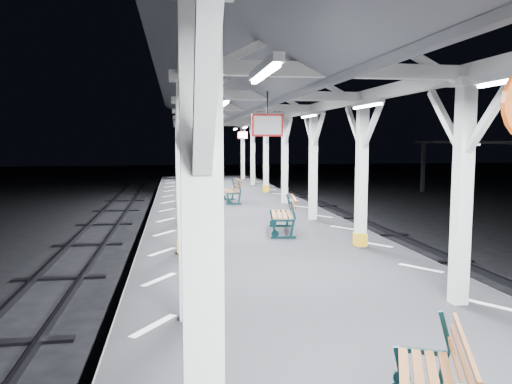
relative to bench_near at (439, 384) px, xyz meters
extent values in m
plane|color=black|center=(0.03, 5.06, -1.44)|extent=(120.00, 120.00, 0.00)
cube|color=black|center=(0.03, 5.06, -0.94)|extent=(6.00, 50.00, 1.00)
cube|color=silver|center=(-2.42, 5.06, -0.44)|extent=(1.00, 48.00, 0.01)
cube|color=silver|center=(2.48, 5.06, -0.44)|extent=(1.00, 48.00, 0.01)
cube|color=#2D2D33|center=(-4.42, 5.06, -1.36)|extent=(0.08, 60.00, 0.16)
cube|color=black|center=(-4.97, 5.06, -1.41)|extent=(2.20, 0.22, 0.06)
cube|color=silver|center=(-1.97, -0.94, 1.16)|extent=(0.22, 0.22, 3.20)
cube|color=silver|center=(-1.97, -0.39, 2.31)|extent=(0.10, 0.99, 0.99)
cube|color=silver|center=(-1.97, -1.49, 2.31)|extent=(0.10, 0.99, 0.99)
cube|color=silver|center=(-1.97, 3.06, 1.16)|extent=(0.22, 0.22, 3.20)
cube|color=silver|center=(-1.97, 3.06, 2.82)|extent=(0.40, 0.40, 0.12)
cube|color=silver|center=(-1.97, 3.61, 2.31)|extent=(0.10, 0.99, 0.99)
cube|color=silver|center=(-1.97, 2.51, 2.31)|extent=(0.10, 0.99, 0.99)
cube|color=silver|center=(-1.97, 7.06, 1.16)|extent=(0.22, 0.22, 3.20)
cube|color=silver|center=(-1.97, 7.06, 2.82)|extent=(0.40, 0.40, 0.12)
cube|color=gold|center=(-1.97, 7.06, -0.26)|extent=(0.26, 0.26, 0.30)
cube|color=silver|center=(-1.97, 7.61, 2.31)|extent=(0.10, 0.99, 0.99)
cube|color=silver|center=(-1.97, 6.51, 2.31)|extent=(0.10, 0.99, 0.99)
cube|color=silver|center=(-1.97, 11.06, 1.16)|extent=(0.22, 0.22, 3.20)
cube|color=silver|center=(-1.97, 11.06, 2.82)|extent=(0.40, 0.40, 0.12)
cube|color=silver|center=(-1.97, 11.61, 2.31)|extent=(0.10, 0.99, 0.99)
cube|color=silver|center=(-1.97, 10.51, 2.31)|extent=(0.10, 0.99, 0.99)
cube|color=silver|center=(-1.97, 15.06, 1.16)|extent=(0.22, 0.22, 3.20)
cube|color=silver|center=(-1.97, 15.06, 2.82)|extent=(0.40, 0.40, 0.12)
cube|color=silver|center=(-1.97, 15.61, 2.31)|extent=(0.10, 0.99, 0.99)
cube|color=silver|center=(-1.97, 14.51, 2.31)|extent=(0.10, 0.99, 0.99)
cube|color=silver|center=(-1.97, 19.06, 1.16)|extent=(0.22, 0.22, 3.20)
cube|color=silver|center=(-1.97, 19.06, 2.82)|extent=(0.40, 0.40, 0.12)
cube|color=gold|center=(-1.97, 19.06, -0.26)|extent=(0.26, 0.26, 0.30)
cube|color=silver|center=(-1.97, 19.61, 2.31)|extent=(0.10, 0.99, 0.99)
cube|color=silver|center=(-1.97, 18.51, 2.31)|extent=(0.10, 0.99, 0.99)
cube|color=silver|center=(-1.97, 23.06, 1.16)|extent=(0.22, 0.22, 3.20)
cube|color=silver|center=(-1.97, 23.06, 2.82)|extent=(0.40, 0.40, 0.12)
cube|color=silver|center=(-1.97, 23.61, 2.31)|extent=(0.10, 0.99, 0.99)
cube|color=silver|center=(-1.97, 22.51, 2.31)|extent=(0.10, 0.99, 0.99)
cube|color=silver|center=(-1.97, 27.06, 1.16)|extent=(0.22, 0.22, 3.20)
cube|color=silver|center=(-1.97, 27.06, 2.82)|extent=(0.40, 0.40, 0.12)
cube|color=silver|center=(-1.97, 27.61, 2.31)|extent=(0.10, 0.99, 0.99)
cube|color=silver|center=(-1.97, 26.51, 2.31)|extent=(0.10, 0.99, 0.99)
cube|color=silver|center=(2.03, 3.06, 1.16)|extent=(0.22, 0.22, 3.20)
cube|color=silver|center=(2.03, 3.06, 2.82)|extent=(0.40, 0.40, 0.12)
cube|color=silver|center=(2.03, 3.61, 2.31)|extent=(0.10, 0.99, 0.99)
cube|color=silver|center=(2.03, 2.51, 2.31)|extent=(0.10, 0.99, 0.99)
cube|color=silver|center=(2.03, 7.06, 1.16)|extent=(0.22, 0.22, 3.20)
cube|color=silver|center=(2.03, 7.06, 2.82)|extent=(0.40, 0.40, 0.12)
cube|color=gold|center=(2.03, 7.06, -0.26)|extent=(0.26, 0.26, 0.30)
cube|color=silver|center=(2.03, 7.61, 2.31)|extent=(0.10, 0.99, 0.99)
cube|color=silver|center=(2.03, 6.51, 2.31)|extent=(0.10, 0.99, 0.99)
cube|color=silver|center=(2.03, 11.06, 1.16)|extent=(0.22, 0.22, 3.20)
cube|color=silver|center=(2.03, 11.06, 2.82)|extent=(0.40, 0.40, 0.12)
cube|color=silver|center=(2.03, 11.61, 2.31)|extent=(0.10, 0.99, 0.99)
cube|color=silver|center=(2.03, 10.51, 2.31)|extent=(0.10, 0.99, 0.99)
cube|color=silver|center=(2.03, 15.06, 1.16)|extent=(0.22, 0.22, 3.20)
cube|color=silver|center=(2.03, 15.06, 2.82)|extent=(0.40, 0.40, 0.12)
cube|color=silver|center=(2.03, 15.61, 2.31)|extent=(0.10, 0.99, 0.99)
cube|color=silver|center=(2.03, 14.51, 2.31)|extent=(0.10, 0.99, 0.99)
cube|color=silver|center=(2.03, 19.06, 1.16)|extent=(0.22, 0.22, 3.20)
cube|color=silver|center=(2.03, 19.06, 2.82)|extent=(0.40, 0.40, 0.12)
cube|color=gold|center=(2.03, 19.06, -0.26)|extent=(0.26, 0.26, 0.30)
cube|color=silver|center=(2.03, 19.61, 2.31)|extent=(0.10, 0.99, 0.99)
cube|color=silver|center=(2.03, 18.51, 2.31)|extent=(0.10, 0.99, 0.99)
cube|color=silver|center=(2.03, 23.06, 1.16)|extent=(0.22, 0.22, 3.20)
cube|color=silver|center=(2.03, 23.06, 2.82)|extent=(0.40, 0.40, 0.12)
cube|color=silver|center=(2.03, 23.61, 2.31)|extent=(0.10, 0.99, 0.99)
cube|color=silver|center=(2.03, 22.51, 2.31)|extent=(0.10, 0.99, 0.99)
cube|color=silver|center=(2.03, 27.06, 1.16)|extent=(0.22, 0.22, 3.20)
cube|color=silver|center=(2.03, 27.06, 2.82)|extent=(0.40, 0.40, 0.12)
cube|color=silver|center=(2.03, 27.61, 2.31)|extent=(0.10, 0.99, 0.99)
cube|color=silver|center=(2.03, 26.51, 2.31)|extent=(0.10, 0.99, 0.99)
cube|color=silver|center=(-1.97, 5.06, 2.94)|extent=(0.18, 48.00, 0.24)
cube|color=silver|center=(2.03, 5.06, 2.94)|extent=(0.18, 48.00, 0.24)
cube|color=silver|center=(0.03, 3.06, 2.94)|extent=(4.20, 0.14, 0.20)
cube|color=silver|center=(0.03, 7.06, 2.94)|extent=(4.20, 0.14, 0.20)
cube|color=silver|center=(0.03, 11.06, 2.94)|extent=(4.20, 0.14, 0.20)
cube|color=silver|center=(0.03, 15.06, 2.94)|extent=(4.20, 0.14, 0.20)
cube|color=silver|center=(0.03, 19.06, 2.94)|extent=(4.20, 0.14, 0.20)
cube|color=silver|center=(0.03, 23.06, 2.94)|extent=(4.20, 0.14, 0.20)
cube|color=silver|center=(0.03, 27.06, 2.94)|extent=(4.20, 0.14, 0.20)
cube|color=silver|center=(0.03, 5.06, 3.86)|extent=(0.16, 48.00, 0.20)
cube|color=#53565B|center=(-1.27, 5.06, 3.48)|extent=(2.80, 49.00, 1.45)
cube|color=#53565B|center=(1.33, 5.06, 3.48)|extent=(2.80, 49.00, 1.45)
cube|color=silver|center=(-1.27, 1.06, 2.66)|extent=(0.10, 1.35, 0.08)
cube|color=white|center=(-1.27, 1.06, 2.61)|extent=(0.05, 1.25, 0.05)
cube|color=silver|center=(-1.27, 5.06, 2.66)|extent=(0.10, 1.35, 0.08)
cube|color=white|center=(-1.27, 5.06, 2.61)|extent=(0.05, 1.25, 0.05)
cube|color=silver|center=(-1.27, 9.06, 2.66)|extent=(0.10, 1.35, 0.08)
cube|color=white|center=(-1.27, 9.06, 2.61)|extent=(0.05, 1.25, 0.05)
cube|color=silver|center=(-1.27, 13.06, 2.66)|extent=(0.10, 1.35, 0.08)
cube|color=white|center=(-1.27, 13.06, 2.61)|extent=(0.05, 1.25, 0.05)
cube|color=silver|center=(-1.27, 17.06, 2.66)|extent=(0.10, 1.35, 0.08)
cube|color=white|center=(-1.27, 17.06, 2.61)|extent=(0.05, 1.25, 0.05)
cube|color=silver|center=(-1.27, 21.06, 2.66)|extent=(0.10, 1.35, 0.08)
cube|color=white|center=(-1.27, 21.06, 2.61)|extent=(0.05, 1.25, 0.05)
cube|color=silver|center=(-1.27, 25.06, 2.66)|extent=(0.10, 1.35, 0.08)
cube|color=white|center=(-1.27, 25.06, 2.61)|extent=(0.05, 1.25, 0.05)
cube|color=silver|center=(1.33, 5.06, 2.66)|extent=(0.10, 1.35, 0.08)
cube|color=white|center=(1.33, 5.06, 2.61)|extent=(0.05, 1.25, 0.05)
cube|color=silver|center=(1.33, 9.06, 2.66)|extent=(0.10, 1.35, 0.08)
cube|color=white|center=(1.33, 9.06, 2.61)|extent=(0.05, 1.25, 0.05)
cube|color=silver|center=(1.33, 13.06, 2.66)|extent=(0.10, 1.35, 0.08)
cube|color=white|center=(1.33, 13.06, 2.61)|extent=(0.05, 1.25, 0.05)
cube|color=silver|center=(1.33, 17.06, 2.66)|extent=(0.10, 1.35, 0.08)
cube|color=white|center=(1.33, 17.06, 2.61)|extent=(0.05, 1.25, 0.05)
cube|color=silver|center=(1.33, 21.06, 2.66)|extent=(0.10, 1.35, 0.08)
cube|color=white|center=(1.33, 21.06, 2.61)|extent=(0.05, 1.25, 0.05)
cube|color=silver|center=(1.33, 25.06, 2.66)|extent=(0.10, 1.35, 0.08)
cube|color=white|center=(1.33, 25.06, 2.61)|extent=(0.05, 1.25, 0.05)
cylinder|color=black|center=(-0.67, 4.18, 2.58)|extent=(0.02, 0.02, 0.36)
cube|color=red|center=(-0.67, 4.18, 2.22)|extent=(0.50, 0.03, 0.35)
cube|color=white|center=(-0.67, 4.18, 2.22)|extent=(0.44, 0.04, 0.29)
cylinder|color=black|center=(1.21, 21.01, 2.58)|extent=(0.02, 0.02, 0.36)
cube|color=red|center=(1.21, 21.01, 2.22)|extent=(0.50, 0.03, 0.35)
cube|color=white|center=(1.21, 21.01, 2.22)|extent=(0.44, 0.05, 0.29)
cube|color=black|center=(14.03, 27.06, 0.21)|extent=(0.20, 0.20, 3.30)
sphere|color=silver|center=(14.03, 21.06, 1.78)|extent=(0.20, 0.20, 0.20)
sphere|color=silver|center=(14.03, 27.06, 1.78)|extent=(0.20, 0.20, 0.20)
cube|color=#0B282C|center=(0.04, 0.79, -0.23)|extent=(0.15, 0.10, 0.43)
cube|color=#0B282C|center=(0.39, 0.63, -0.23)|extent=(0.14, 0.09, 0.43)
cube|color=#0B282C|center=(0.41, 0.63, 0.18)|extent=(0.16, 0.10, 0.40)
cube|color=#5E2C16|center=(-0.25, 0.11, -0.03)|extent=(0.65, 1.31, 0.03)
cube|color=#5E2C16|center=(0.14, -0.06, 0.10)|extent=(0.62, 1.30, 0.09)
cube|color=#5E2C16|center=(0.15, -0.07, 0.22)|extent=(0.62, 1.30, 0.09)
cube|color=#5E2C16|center=(0.17, -0.08, 0.34)|extent=(0.62, 1.30, 0.09)
cube|color=#0B282C|center=(0.51, 8.28, -0.41)|extent=(0.63, 0.17, 0.06)
cube|color=#0B282C|center=(0.28, 8.32, -0.20)|extent=(0.17, 0.08, 0.49)
cube|color=#0B282C|center=(0.71, 8.25, -0.20)|extent=(0.15, 0.08, 0.49)
cube|color=#0B282C|center=(0.74, 8.24, 0.26)|extent=(0.18, 0.08, 0.46)
cube|color=#0B282C|center=(0.78, 9.94, -0.41)|extent=(0.63, 0.17, 0.06)
cube|color=#0B282C|center=(0.56, 9.98, -0.20)|extent=(0.17, 0.08, 0.49)
cube|color=#0B282C|center=(0.99, 9.91, -0.20)|extent=(0.15, 0.08, 0.49)
cube|color=#0B282C|center=(1.01, 9.90, 0.26)|extent=(0.18, 0.08, 0.46)
cube|color=#5E2C16|center=(0.44, 9.15, 0.03)|extent=(0.36, 1.59, 0.04)
cube|color=#5E2C16|center=(0.57, 9.12, 0.03)|extent=(0.36, 1.59, 0.04)
cube|color=#5E2C16|center=(0.71, 9.10, 0.03)|extent=(0.36, 1.59, 0.04)
cube|color=#5E2C16|center=(0.84, 9.08, 0.03)|extent=(0.36, 1.59, 0.04)
cube|color=#5E2C16|center=(0.92, 9.07, 0.18)|extent=(0.31, 1.59, 0.10)
cube|color=#5E2C16|center=(0.94, 9.06, 0.32)|extent=(0.31, 1.59, 0.10)
cube|color=#5E2C16|center=(0.96, 9.06, 0.45)|extent=(0.31, 1.59, 0.10)
cube|color=#0B282C|center=(0.05, 14.90, -0.41)|extent=(0.60, 0.08, 0.06)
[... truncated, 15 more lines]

